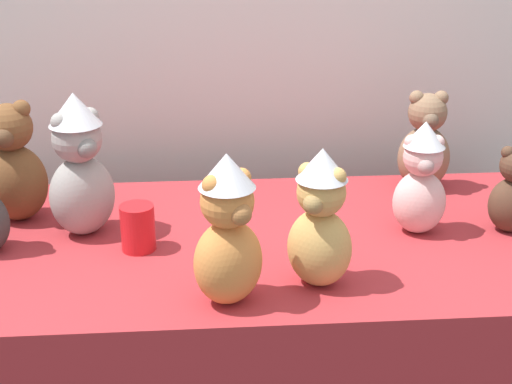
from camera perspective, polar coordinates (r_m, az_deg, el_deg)
The scene contains 8 objects.
display_table at distance 1.99m, azimuth -0.00°, elevation -13.20°, with size 1.68×0.78×0.74m, color maroon.
teddy_bear_honey at distance 1.54m, azimuth 4.94°, elevation -2.17°, with size 0.18×0.17×0.31m.
teddy_bear_ginger at distance 1.47m, azimuth -2.17°, elevation -3.09°, with size 0.19×0.18×0.32m.
teddy_bear_ash at distance 1.81m, azimuth -13.35°, elevation 1.87°, with size 0.21×0.20×0.35m.
teddy_bear_mocha at distance 2.11m, azimuth 12.81°, elevation 3.63°, with size 0.16×0.14×0.28m.
teddy_bear_blush at distance 1.82m, azimuth 12.54°, elevation 0.93°, with size 0.14×0.12×0.28m.
teddy_bear_chestnut at distance 1.94m, azimuth -18.11°, elevation 1.94°, with size 0.16×0.14×0.31m.
party_cup_red at distance 1.75m, azimuth -9.04°, elevation -2.71°, with size 0.08×0.08×0.11m, color red.
Camera 1 is at (-0.12, -1.37, 1.53)m, focal length 52.21 mm.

